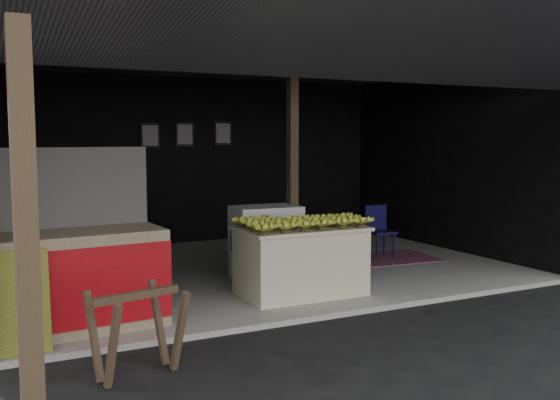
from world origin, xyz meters
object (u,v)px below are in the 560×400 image
water_barrel (350,261)px  plastic_chair (378,227)px  neighbor_stall (73,276)px  sawhorse (137,323)px  white_crate (266,242)px  banana_table (301,260)px

water_barrel → plastic_chair: 1.82m
neighbor_stall → water_barrel: (3.41, 0.45, -0.25)m
plastic_chair → sawhorse: bearing=-141.2°
white_crate → plastic_chair: 2.24m
banana_table → plastic_chair: (2.17, 1.49, 0.06)m
banana_table → neighbor_stall: neighbor_stall is taller
banana_table → water_barrel: bearing=17.7°
plastic_chair → water_barrel: bearing=-132.2°
banana_table → water_barrel: banana_table is taller
neighbor_stall → water_barrel: size_ratio=3.26×
white_crate → sawhorse: size_ratio=1.27×
banana_table → sawhorse: 2.74m
sawhorse → water_barrel: size_ratio=1.39×
neighbor_stall → plastic_chair: (4.73, 1.68, -0.06)m
water_barrel → sawhorse: bearing=-150.5°
plastic_chair → banana_table: bearing=-140.7°
neighbor_stall → sawhorse: size_ratio=2.34×
neighbor_stall → sawhorse: bearing=-82.3°
white_crate → sawhorse: (-2.28, -2.44, -0.09)m
white_crate → water_barrel: 1.10m
banana_table → white_crate: 0.93m
white_crate → plastic_chair: white_crate is taller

